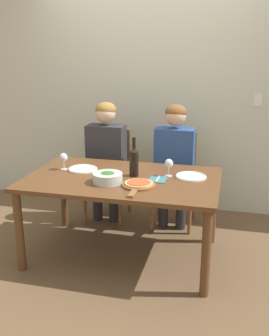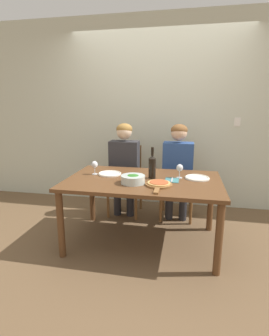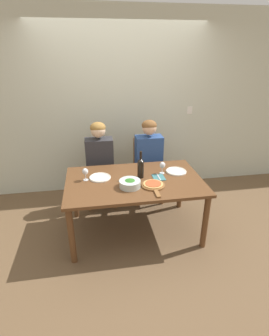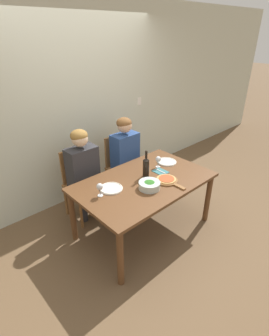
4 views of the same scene
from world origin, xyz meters
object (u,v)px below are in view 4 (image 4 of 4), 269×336
wine_bottle (146,167)px  pizza_on_board (167,180)px  chair_left (81,181)px  person_woman (83,167)px  broccoli_bowl (149,185)px  fork_on_napkin (160,172)px  chair_right (121,164)px  person_man (126,152)px  dinner_plate_right (167,162)px  wine_glass_left (100,187)px  wine_glass_right (158,160)px  dinner_plate_left (111,188)px

wine_bottle → pizza_on_board: wine_bottle is taller
chair_left → person_woman: 0.27m
pizza_on_board → broccoli_bowl: bearing=173.1°
person_woman → fork_on_napkin: size_ratio=6.93×
chair_left → broccoli_bowl: bearing=-73.0°
chair_left → chair_right: (0.71, 0.00, 0.00)m
chair_right → pizza_on_board: size_ratio=2.33×
chair_right → person_man: (0.00, -0.11, 0.24)m
chair_left → dinner_plate_right: bearing=-36.2°
wine_glass_left → wine_glass_right: (0.93, 0.03, 0.00)m
wine_glass_left → fork_on_napkin: size_ratio=0.84×
pizza_on_board → fork_on_napkin: pizza_on_board is taller
wine_bottle → wine_glass_right: (0.28, 0.06, -0.03)m
chair_right → wine_glass_right: bearing=-86.8°
chair_right → pizza_on_board: 1.04m
wine_bottle → wine_glass_left: bearing=177.2°
chair_left → pizza_on_board: chair_left is taller
dinner_plate_left → broccoli_bowl: bearing=-40.8°
person_man → fork_on_napkin: bearing=-92.7°
chair_left → dinner_plate_left: 0.73m
chair_right → broccoli_bowl: (-0.41, -0.98, 0.25)m
broccoli_bowl → dinner_plate_left: bearing=139.2°
broccoli_bowl → wine_glass_right: bearing=32.3°
person_woman → chair_left: bearing=90.0°
chair_left → person_man: (0.71, -0.11, 0.24)m
person_man → person_woman: bearing=180.0°
person_man → wine_glass_right: person_man is taller
person_woman → dinner_plate_right: (0.93, -0.57, -0.03)m
pizza_on_board → wine_glass_right: 0.38m
chair_left → fork_on_napkin: size_ratio=5.19×
person_woman → fork_on_napkin: bearing=-45.8°
dinner_plate_right → fork_on_napkin: size_ratio=1.43×
person_woman → wine_glass_right: 0.95m
person_man → wine_glass_right: (0.04, -0.58, 0.07)m
wine_bottle → wine_glass_right: size_ratio=2.21×
person_man → broccoli_bowl: size_ratio=5.18×
chair_right → dinner_plate_right: chair_right is taller
dinner_plate_right → broccoli_bowl: bearing=-155.0°
person_man → broccoli_bowl: 0.96m
chair_right → broccoli_bowl: chair_right is taller
person_woman → wine_bottle: person_woman is taller
chair_left → chair_right: 0.71m
chair_right → dinner_plate_right: bearing=-71.7°
wine_bottle → broccoli_bowl: 0.29m
chair_left → chair_right: bearing=0.0°
broccoli_bowl → pizza_on_board: broccoli_bowl is taller
dinner_plate_left → wine_glass_right: (0.77, 0.01, 0.10)m
chair_left → pizza_on_board: (0.56, -1.01, 0.22)m
fork_on_napkin → person_woman: bearing=134.2°
broccoli_bowl → wine_glass_right: 0.53m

